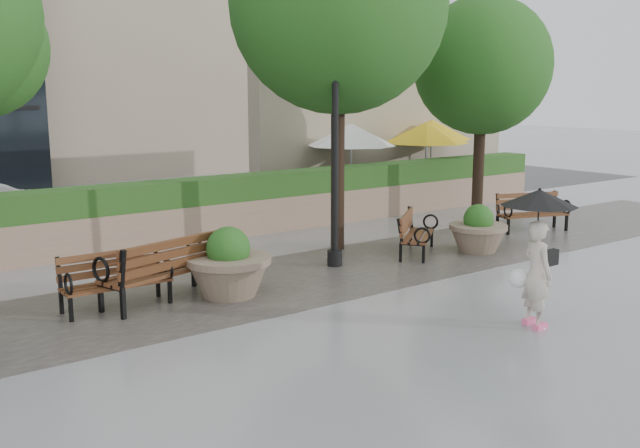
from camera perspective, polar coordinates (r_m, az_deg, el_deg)
ground at (r=9.61m, az=3.31°, el=-9.06°), size 100.00×100.00×0.00m
cobble_strip at (r=11.95m, az=-6.01°, el=-5.11°), size 28.00×3.20×0.01m
hedge_wall at (r=15.30m, az=-13.74°, el=0.66°), size 24.00×0.80×1.35m
cafe_wall at (r=22.86m, az=5.54°, el=7.50°), size 10.00×0.60×4.00m
cafe_hedge at (r=21.08m, az=8.48°, el=2.94°), size 8.00×0.50×0.90m
asphalt_street at (r=19.11m, az=-18.38°, el=0.36°), size 40.00×7.00×0.00m
bench_1 at (r=11.14m, az=-15.97°, el=-5.30°), size 1.60×0.65×0.85m
bench_2 at (r=11.31m, az=-12.57°, el=-4.64°), size 2.03×1.22×1.02m
bench_3 at (r=14.37m, az=7.74°, el=-1.45°), size 1.60×1.45×0.84m
bench_4 at (r=17.29m, az=16.59°, el=0.29°), size 1.75×1.15×0.88m
planter_left at (r=11.41m, az=-7.31°, el=-3.62°), size 1.35×1.35×1.13m
planter_right at (r=14.79m, az=12.52°, el=-0.73°), size 1.17×1.17×0.98m
lamppost at (r=13.05m, az=1.21°, el=3.91°), size 0.28×0.28×3.89m
tree_1 at (r=14.66m, az=1.78°, el=16.63°), size 4.27×4.27×7.03m
tree_2 at (r=18.62m, az=12.99°, el=11.93°), size 3.49×3.40×5.54m
patio_umb_white at (r=20.15m, az=2.53°, el=7.09°), size 2.50×2.50×2.30m
patio_umb_yellow_a at (r=21.45m, az=8.53°, el=7.20°), size 2.50×2.50×2.30m
patio_umb_yellow_b at (r=23.08m, az=8.93°, el=7.43°), size 2.50×2.50×2.30m
pedestrian at (r=10.19m, az=17.01°, el=-1.56°), size 1.04×1.04×1.91m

